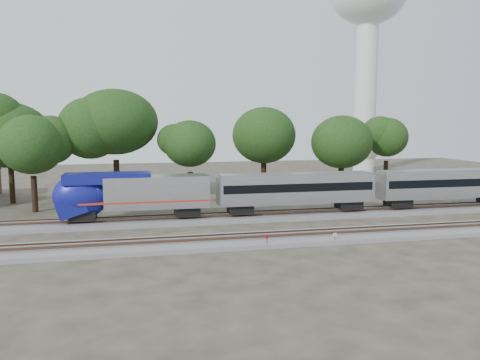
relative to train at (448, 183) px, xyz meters
name	(u,v)px	position (x,y,z in m)	size (l,w,h in m)	color
ground	(227,233)	(-27.94, -6.00, -3.23)	(160.00, 160.00, 0.00)	#383328
track_far	(217,218)	(-27.94, 0.00, -3.02)	(160.00, 5.00, 0.73)	slate
track_near	(236,241)	(-27.94, -10.00, -3.02)	(160.00, 5.00, 0.73)	slate
train	(448,183)	(0.00, 0.00, 0.00)	(91.10, 3.14, 4.63)	#B8BBBF
switch_stand_red	(267,239)	(-25.70, -12.08, -2.49)	(0.36, 0.16, 1.16)	#512D19
switch_stand_white	(335,237)	(-19.61, -12.05, -2.60)	(0.31, 0.11, 0.99)	#512D19
switch_lever	(328,240)	(-19.91, -11.20, -3.08)	(0.50, 0.30, 0.30)	#512D19
water_tower	(368,15)	(10.55, 42.49, 29.04)	(15.73, 15.73, 43.55)	silver
tree_1	(9,135)	(-52.28, 15.94, 5.61)	(8.99, 8.99, 12.68)	black
tree_2	(32,145)	(-48.13, 8.94, 4.67)	(8.04, 8.04, 11.34)	black
tree_3	(115,122)	(-38.95, 13.24, 7.28)	(10.69, 10.69, 15.07)	black
tree_4	(190,144)	(-29.75, 10.11, 4.55)	(7.93, 7.93, 11.17)	black
tree_5	(264,135)	(-17.70, 19.00, 5.30)	(8.68, 8.68, 12.24)	black
tree_6	(342,142)	(-6.95, 15.00, 4.36)	(7.73, 7.73, 10.90)	black
tree_7	(387,137)	(2.64, 19.17, 4.86)	(8.23, 8.23, 11.61)	black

